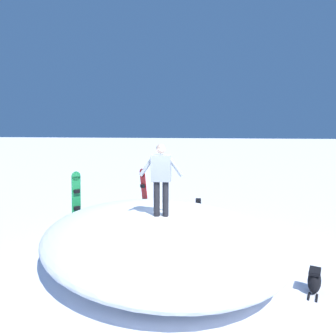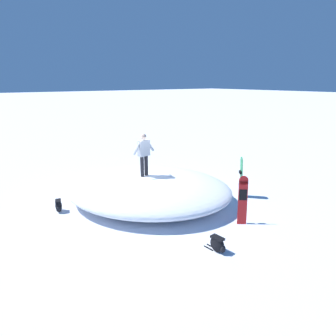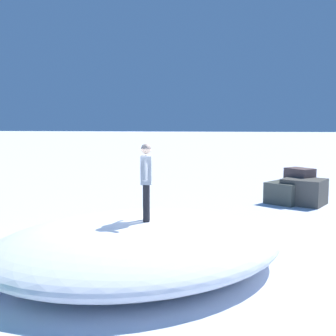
{
  "view_description": "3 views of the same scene",
  "coord_description": "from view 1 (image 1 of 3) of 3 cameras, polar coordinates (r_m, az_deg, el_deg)",
  "views": [
    {
      "loc": [
        -6.58,
        -1.4,
        2.88
      ],
      "look_at": [
        0.49,
        0.3,
        2.0
      ],
      "focal_mm": 32.56,
      "sensor_mm": 36.0,
      "label": 1
    },
    {
      "loc": [
        8.89,
        -5.01,
        4.47
      ],
      "look_at": [
        0.48,
        1.01,
        1.31
      ],
      "focal_mm": 30.63,
      "sensor_mm": 36.0,
      "label": 2
    },
    {
      "loc": [
        -1.71,
        8.86,
        3.06
      ],
      "look_at": [
        -0.5,
        -0.16,
        2.05
      ],
      "focal_mm": 44.76,
      "sensor_mm": 36.0,
      "label": 3
    }
  ],
  "objects": [
    {
      "name": "snowboard_secondary_upright",
      "position": [
        10.69,
        -4.56,
        -4.19
      ],
      "size": [
        0.33,
        0.35,
        1.6
      ],
      "color": "red",
      "rests_on": "ground"
    },
    {
      "name": "snowboarder_standing",
      "position": [
        6.77,
        -1.31,
        -1.37
      ],
      "size": [
        0.28,
        1.0,
        1.63
      ],
      "color": "black",
      "rests_on": "snow_mound"
    },
    {
      "name": "snowboard_primary_upright",
      "position": [
        10.0,
        -16.78,
        -5.1
      ],
      "size": [
        0.31,
        0.26,
        1.64
      ],
      "color": "#1E8C47",
      "rests_on": "ground"
    },
    {
      "name": "ground",
      "position": [
        7.32,
        1.44,
        -16.28
      ],
      "size": [
        240.0,
        240.0,
        0.0
      ],
      "primitive_type": "plane",
      "color": "white"
    },
    {
      "name": "backpack_far",
      "position": [
        6.37,
        25.72,
        -18.43
      ],
      "size": [
        0.58,
        0.33,
        0.44
      ],
      "color": "black",
      "rests_on": "ground"
    },
    {
      "name": "snow_mound",
      "position": [
        7.26,
        -1.73,
        -12.33
      ],
      "size": [
        8.21,
        8.03,
        0.97
      ],
      "primitive_type": "ellipsoid",
      "rotation": [
        0.0,
        0.0,
        0.68
      ],
      "color": "white",
      "rests_on": "ground"
    },
    {
      "name": "backpack_near",
      "position": [
        11.13,
        5.68,
        -6.9
      ],
      "size": [
        0.67,
        0.28,
        0.45
      ],
      "color": "black",
      "rests_on": "ground"
    }
  ]
}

